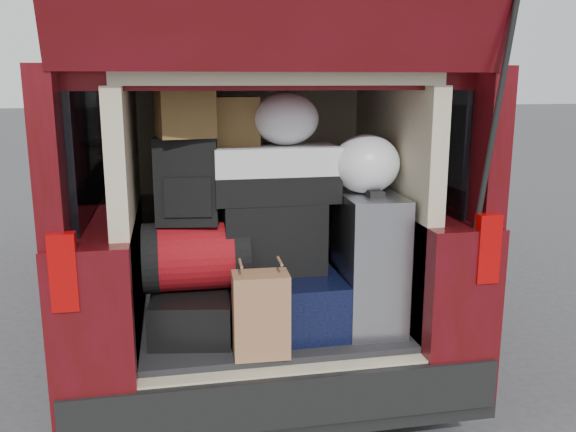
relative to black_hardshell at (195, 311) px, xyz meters
name	(u,v)px	position (x,y,z in m)	size (l,w,h in m)	color
minivan	(233,191)	(0.36, 1.72, 0.26)	(1.90, 5.35, 2.77)	black
load_floor	(267,364)	(0.36, 0.14, -0.38)	(1.24, 1.05, 0.55)	black
black_hardshell	(195,311)	(0.00, 0.00, 0.00)	(0.37, 0.50, 0.20)	black
navy_hardshell	(286,298)	(0.44, 0.00, 0.03)	(0.49, 0.60, 0.26)	black
silver_roller	(369,261)	(0.83, -0.09, 0.22)	(0.27, 0.43, 0.65)	silver
kraft_bag	(261,315)	(0.27, -0.32, 0.08)	(0.24, 0.15, 0.37)	#A06D48
red_duffel	(196,256)	(0.01, 0.03, 0.26)	(0.49, 0.32, 0.32)	#9D0E15
black_soft_case	(273,236)	(0.39, 0.06, 0.33)	(0.48, 0.29, 0.35)	black
backpack	(187,181)	(-0.01, 0.03, 0.62)	(0.28, 0.17, 0.40)	black
twotone_duffel	(275,173)	(0.40, 0.06, 0.64)	(0.58, 0.30, 0.26)	silver
grocery_sack_lower	(185,113)	(-0.02, 0.01, 0.93)	(0.24, 0.20, 0.22)	brown
grocery_sack_upper	(233,121)	(0.21, 0.13, 0.88)	(0.23, 0.18, 0.23)	brown
plastic_bag_center	(286,119)	(0.45, 0.07, 0.89)	(0.31, 0.29, 0.25)	white
plastic_bag_right	(366,164)	(0.82, -0.04, 0.69)	(0.32, 0.30, 0.28)	white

